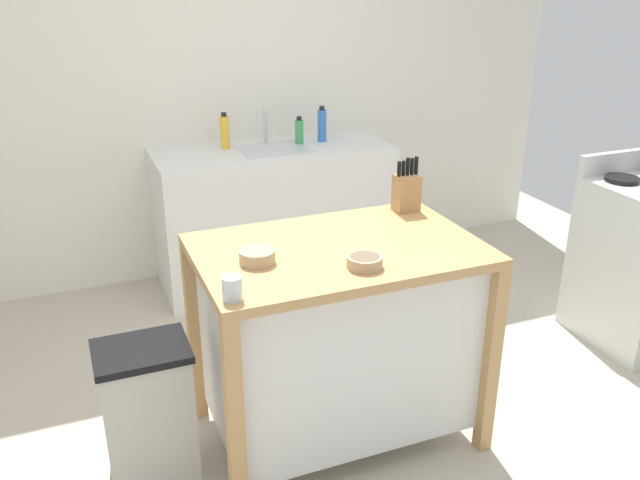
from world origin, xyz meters
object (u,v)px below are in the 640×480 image
at_px(kitchen_island, 337,333).
at_px(bowl_ceramic_small, 257,256).
at_px(knife_block, 406,191).
at_px(bottle_dish_soap, 299,131).
at_px(bottle_hand_soap, 225,132).
at_px(drinking_cup, 232,288).
at_px(sink_faucet, 265,126).
at_px(trash_bin, 148,416).
at_px(bowl_stoneware_deep, 365,261).
at_px(bottle_spray_cleaner, 322,125).

height_order(kitchen_island, bowl_ceramic_small, bowl_ceramic_small).
relative_size(knife_block, bottle_dish_soap, 1.44).
distance_m(kitchen_island, bottle_hand_soap, 1.82).
bearing_deg(drinking_cup, kitchen_island, 29.40).
relative_size(sink_faucet, bottle_dish_soap, 1.26).
bearing_deg(drinking_cup, trash_bin, 136.80).
relative_size(bowl_stoneware_deep, bottle_spray_cleaner, 0.60).
bearing_deg(sink_faucet, bottle_dish_soap, -22.81).
relative_size(kitchen_island, bowl_stoneware_deep, 8.47).
height_order(bowl_stoneware_deep, bottle_hand_soap, bottle_hand_soap).
relative_size(knife_block, drinking_cup, 2.95).
height_order(trash_bin, bottle_spray_cleaner, bottle_spray_cleaner).
xyz_separation_m(bowl_ceramic_small, bottle_spray_cleaner, (0.96, 1.72, 0.06)).
bearing_deg(bottle_spray_cleaner, bottle_hand_soap, 174.55).
xyz_separation_m(kitchen_island, knife_block, (0.46, 0.28, 0.50)).
distance_m(kitchen_island, bowl_ceramic_small, 0.56).
bearing_deg(trash_bin, sink_faucet, 59.00).
height_order(trash_bin, sink_faucet, sink_faucet).
relative_size(sink_faucet, bottle_spray_cleaner, 0.96).
height_order(bowl_ceramic_small, trash_bin, bowl_ceramic_small).
bearing_deg(bottle_spray_cleaner, kitchen_island, -109.88).
height_order(knife_block, bottle_spray_cleaner, knife_block).
relative_size(knife_block, bottle_spray_cleaner, 1.10).
distance_m(knife_block, bottle_dish_soap, 1.42).
bearing_deg(bowl_ceramic_small, bottle_hand_soap, 79.45).
bearing_deg(bottle_dish_soap, bowl_ceramic_small, -115.07).
bearing_deg(bowl_stoneware_deep, bottle_hand_soap, 90.98).
xyz_separation_m(kitchen_island, bottle_spray_cleaner, (0.61, 1.69, 0.50)).
height_order(trash_bin, bottle_dish_soap, bottle_dish_soap).
xyz_separation_m(trash_bin, sink_faucet, (1.07, 1.79, 0.69)).
bearing_deg(bottle_spray_cleaner, bowl_ceramic_small, -119.25).
xyz_separation_m(kitchen_island, sink_faucet, (0.25, 1.78, 0.50)).
distance_m(knife_block, bottle_hand_soap, 1.55).
distance_m(drinking_cup, trash_bin, 0.76).
bearing_deg(drinking_cup, bowl_ceramic_small, 57.20).
bearing_deg(bottle_hand_soap, kitchen_island, -89.29).
distance_m(bowl_ceramic_small, bottle_hand_soap, 1.81).
relative_size(bowl_ceramic_small, drinking_cup, 1.63).
height_order(bottle_dish_soap, bottle_hand_soap, bottle_hand_soap).
relative_size(sink_faucet, bottle_hand_soap, 0.97).
bearing_deg(bowl_stoneware_deep, bottle_spray_cleaner, 72.62).
height_order(sink_faucet, bottle_spray_cleaner, bottle_spray_cleaner).
bearing_deg(bottle_hand_soap, drinking_cup, -103.75).
xyz_separation_m(drinking_cup, bottle_spray_cleaner, (1.13, 1.98, 0.05)).
relative_size(trash_bin, bottle_dish_soap, 3.60).
xyz_separation_m(kitchen_island, bowl_ceramic_small, (-0.35, -0.03, 0.43)).
height_order(kitchen_island, bottle_dish_soap, bottle_dish_soap).
bearing_deg(sink_faucet, bottle_spray_cleaner, -14.36).
height_order(knife_block, bowl_ceramic_small, knife_block).
relative_size(trash_bin, bottle_spray_cleaner, 2.74).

